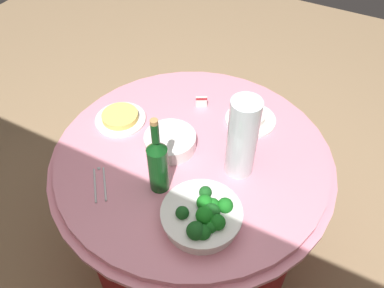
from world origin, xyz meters
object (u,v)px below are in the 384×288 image
decorative_fruit_vase (242,140)px  plate_stack (170,141)px  label_placard_front (201,101)px  wine_bottle (158,163)px  food_plate_noodles (120,118)px  serving_tongs (100,183)px  broccoli_bowl (203,216)px  food_plate_rice (251,118)px

decorative_fruit_vase → plate_stack: bearing=4.1°
label_placard_front → wine_bottle: bearing=98.3°
plate_stack → wine_bottle: 0.23m
food_plate_noodles → plate_stack: bearing=172.9°
wine_bottle → serving_tongs: size_ratio=2.23×
broccoli_bowl → food_plate_noodles: 0.63m
plate_stack → food_plate_noodles: bearing=-7.1°
food_plate_rice → broccoli_bowl: bearing=95.2°
wine_bottle → food_plate_rice: bearing=-108.3°
serving_tongs → plate_stack: bearing=-115.4°
broccoli_bowl → decorative_fruit_vase: bearing=-92.2°
wine_bottle → label_placard_front: 0.49m
decorative_fruit_vase → food_plate_noodles: decorative_fruit_vase is taller
wine_bottle → label_placard_front: (0.07, -0.48, -0.10)m
plate_stack → decorative_fruit_vase: decorative_fruit_vase is taller
broccoli_bowl → food_plate_rice: broccoli_bowl is taller
decorative_fruit_vase → serving_tongs: decorative_fruit_vase is taller
wine_bottle → label_placard_front: bearing=-81.7°
serving_tongs → food_plate_noodles: (0.13, -0.32, 0.01)m
broccoli_bowl → serving_tongs: bearing=3.8°
food_plate_noodles → label_placard_front: label_placard_front is taller
plate_stack → serving_tongs: (0.14, 0.29, -0.03)m
wine_bottle → food_plate_rice: (-0.16, -0.49, -0.11)m
plate_stack → broccoli_bowl: bearing=137.0°
label_placard_front → food_plate_noodles: bearing=42.9°
serving_tongs → food_plate_rice: bearing=-122.0°
serving_tongs → label_placard_front: bearing=-103.3°
broccoli_bowl → decorative_fruit_vase: (-0.01, -0.28, 0.12)m
broccoli_bowl → food_plate_noodles: broccoli_bowl is taller
plate_stack → food_plate_noodles: size_ratio=0.95×
decorative_fruit_vase → food_plate_rice: (0.06, -0.28, -0.15)m
wine_bottle → decorative_fruit_vase: bearing=-136.4°
broccoli_bowl → label_placard_front: (0.28, -0.55, -0.01)m
food_plate_noodles → label_placard_front: size_ratio=4.00×
food_plate_noodles → wine_bottle: bearing=146.2°
wine_bottle → label_placard_front: wine_bottle is taller
wine_bottle → decorative_fruit_vase: size_ratio=0.99×
decorative_fruit_vase → food_plate_rice: decorative_fruit_vase is taller
wine_bottle → food_plate_noodles: wine_bottle is taller
food_plate_rice → food_plate_noodles: size_ratio=1.00×
plate_stack → decorative_fruit_vase: size_ratio=0.62×
decorative_fruit_vase → food_plate_rice: 0.32m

